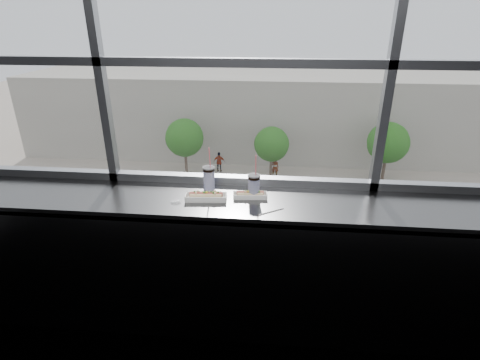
# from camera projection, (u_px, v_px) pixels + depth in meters

# --- Properties ---
(wall_back_lower) EXTENTS (6.00, 0.00, 6.00)m
(wall_back_lower) POSITION_uv_depth(u_px,v_px,m) (240.00, 243.00, 3.12)
(wall_back_lower) COLOR black
(wall_back_lower) RESTS_ON ground
(window_glass) EXTENTS (6.00, 0.00, 6.00)m
(window_glass) POSITION_uv_depth(u_px,v_px,m) (241.00, 14.00, 2.43)
(window_glass) COLOR silver
(window_glass) RESTS_ON ground
(window_mullions) EXTENTS (6.00, 0.08, 2.40)m
(window_mullions) POSITION_uv_depth(u_px,v_px,m) (240.00, 14.00, 2.42)
(window_mullions) COLOR gray
(window_mullions) RESTS_ON ground
(counter) EXTENTS (6.00, 0.55, 0.06)m
(counter) POSITION_uv_depth(u_px,v_px,m) (237.00, 203.00, 2.66)
(counter) COLOR #5A5A5A
(counter) RESTS_ON ground
(counter_fascia) EXTENTS (6.00, 0.04, 1.04)m
(counter_fascia) POSITION_uv_depth(u_px,v_px,m) (233.00, 285.00, 2.64)
(counter_fascia) COLOR #5A5A5A
(counter_fascia) RESTS_ON ground
(hotdog_tray_left) EXTENTS (0.30, 0.12, 0.07)m
(hotdog_tray_left) POSITION_uv_depth(u_px,v_px,m) (206.00, 196.00, 2.63)
(hotdog_tray_left) COLOR white
(hotdog_tray_left) RESTS_ON counter
(hotdog_tray_right) EXTENTS (0.25, 0.10, 0.06)m
(hotdog_tray_right) POSITION_uv_depth(u_px,v_px,m) (250.00, 195.00, 2.66)
(hotdog_tray_right) COLOR white
(hotdog_tray_right) RESTS_ON counter
(soda_cup_left) EXTENTS (0.09, 0.09, 0.33)m
(soda_cup_left) POSITION_uv_depth(u_px,v_px,m) (209.00, 177.00, 2.77)
(soda_cup_left) COLOR white
(soda_cup_left) RESTS_ON counter
(soda_cup_right) EXTENTS (0.09, 0.09, 0.33)m
(soda_cup_right) POSITION_uv_depth(u_px,v_px,m) (254.00, 185.00, 2.64)
(soda_cup_right) COLOR white
(soda_cup_right) RESTS_ON counter
(loose_straw) EXTENTS (0.16, 0.11, 0.01)m
(loose_straw) POSITION_uv_depth(u_px,v_px,m) (271.00, 211.00, 2.48)
(loose_straw) COLOR white
(loose_straw) RESTS_ON counter
(wrapper) EXTENTS (0.09, 0.06, 0.02)m
(wrapper) POSITION_uv_depth(u_px,v_px,m) (176.00, 201.00, 2.60)
(wrapper) COLOR silver
(wrapper) RESTS_ON counter
(plaza_ground) EXTENTS (120.00, 120.00, 0.00)m
(plaza_ground) POSITION_uv_depth(u_px,v_px,m) (273.00, 130.00, 47.41)
(plaza_ground) COLOR #A39586
(plaza_ground) RESTS_ON ground
(street_asphalt) EXTENTS (80.00, 10.00, 0.06)m
(street_asphalt) POSITION_uv_depth(u_px,v_px,m) (267.00, 224.00, 25.98)
(street_asphalt) COLOR black
(street_asphalt) RESTS_ON plaza_ground
(far_sidewalk) EXTENTS (80.00, 6.00, 0.04)m
(far_sidewalk) POSITION_uv_depth(u_px,v_px,m) (270.00, 178.00, 33.28)
(far_sidewalk) COLOR #A39586
(far_sidewalk) RESTS_ON plaza_ground
(far_building) EXTENTS (50.00, 14.00, 8.00)m
(far_building) POSITION_uv_depth(u_px,v_px,m) (273.00, 109.00, 40.78)
(far_building) COLOR #9C978A
(far_building) RESTS_ON plaza_ground
(car_near_a) EXTENTS (2.46, 5.64, 1.86)m
(car_near_a) POSITION_uv_depth(u_px,v_px,m) (42.00, 232.00, 23.16)
(car_near_a) COLOR silver
(car_near_a) RESTS_ON street_asphalt
(car_near_c) EXTENTS (2.96, 5.82, 1.86)m
(car_near_c) POSITION_uv_depth(u_px,v_px,m) (267.00, 244.00, 21.94)
(car_near_c) COLOR #B93000
(car_near_c) RESTS_ON street_asphalt
(car_far_b) EXTENTS (2.91, 6.38, 2.09)m
(car_far_b) POSITION_uv_depth(u_px,v_px,m) (279.00, 186.00, 29.13)
(car_far_b) COLOR #983507
(car_far_b) RESTS_ON street_asphalt
(car_near_d) EXTENTS (3.05, 6.16, 1.98)m
(car_near_d) POSITION_uv_depth(u_px,v_px,m) (408.00, 251.00, 21.22)
(car_near_d) COLOR white
(car_near_d) RESTS_ON street_asphalt
(car_near_b) EXTENTS (2.80, 5.81, 1.88)m
(car_near_b) POSITION_uv_depth(u_px,v_px,m) (162.00, 239.00, 22.50)
(car_near_b) COLOR black
(car_near_b) RESTS_ON street_asphalt
(car_far_c) EXTENTS (2.88, 6.26, 2.05)m
(car_far_c) POSITION_uv_depth(u_px,v_px,m) (424.00, 192.00, 28.19)
(car_far_c) COLOR #AFAFAF
(car_far_c) RESTS_ON street_asphalt
(pedestrian_b) EXTENTS (0.97, 0.73, 2.19)m
(pedestrian_b) POSITION_uv_depth(u_px,v_px,m) (275.00, 165.00, 33.12)
(pedestrian_b) COLOR #66605B
(pedestrian_b) RESTS_ON far_sidewalk
(pedestrian_a) EXTENTS (1.00, 0.75, 2.26)m
(pedestrian_a) POSITION_uv_depth(u_px,v_px,m) (219.00, 160.00, 34.23)
(pedestrian_a) COLOR #66605B
(pedestrian_a) RESTS_ON far_sidewalk
(pedestrian_d) EXTENTS (0.97, 0.72, 2.17)m
(pedestrian_d) POSITION_uv_depth(u_px,v_px,m) (377.00, 170.00, 32.13)
(pedestrian_d) COLOR #66605B
(pedestrian_d) RESTS_ON far_sidewalk
(tree_left) EXTENTS (3.35, 3.35, 5.24)m
(tree_left) POSITION_uv_depth(u_px,v_px,m) (185.00, 138.00, 32.51)
(tree_left) COLOR #47382B
(tree_left) RESTS_ON far_sidewalk
(tree_center) EXTENTS (3.03, 3.03, 4.73)m
(tree_center) POSITION_uv_depth(u_px,v_px,m) (272.00, 144.00, 31.99)
(tree_center) COLOR #47382B
(tree_center) RESTS_ON far_sidewalk
(tree_right) EXTENTS (3.44, 3.44, 5.37)m
(tree_right) POSITION_uv_depth(u_px,v_px,m) (388.00, 143.00, 30.97)
(tree_right) COLOR #47382B
(tree_right) RESTS_ON far_sidewalk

